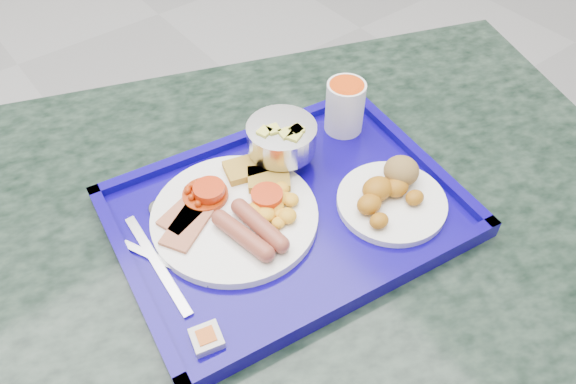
# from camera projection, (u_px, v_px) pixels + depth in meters

# --- Properties ---
(floor) EXTENTS (6.00, 6.00, 0.00)m
(floor) POSITION_uv_depth(u_px,v_px,m) (178.00, 274.00, 1.63)
(floor) COLOR #969699
(floor) RESTS_ON ground
(table) EXTENTS (1.37, 1.14, 0.73)m
(table) POSITION_uv_depth(u_px,v_px,m) (276.00, 284.00, 0.97)
(table) COLOR slate
(table) RESTS_ON floor
(tray) EXTENTS (0.53, 0.42, 0.03)m
(tray) POSITION_uv_depth(u_px,v_px,m) (288.00, 214.00, 0.82)
(tray) COLOR #0D027C
(tray) RESTS_ON table
(main_plate) EXTENTS (0.24, 0.24, 0.04)m
(main_plate) POSITION_uv_depth(u_px,v_px,m) (238.00, 212.00, 0.79)
(main_plate) COLOR white
(main_plate) RESTS_ON tray
(bread_plate) EXTENTS (0.16, 0.16, 0.05)m
(bread_plate) POSITION_uv_depth(u_px,v_px,m) (391.00, 194.00, 0.81)
(bread_plate) COLOR white
(bread_plate) RESTS_ON tray
(fruit_bowl) EXTENTS (0.11, 0.11, 0.07)m
(fruit_bowl) POSITION_uv_depth(u_px,v_px,m) (282.00, 139.00, 0.85)
(fruit_bowl) COLOR #B2B2B4
(fruit_bowl) RESTS_ON tray
(juice_cup) EXTENTS (0.06, 0.06, 0.09)m
(juice_cup) POSITION_uv_depth(u_px,v_px,m) (345.00, 105.00, 0.90)
(juice_cup) COLOR white
(juice_cup) RESTS_ON tray
(spoon) EXTENTS (0.10, 0.18, 0.01)m
(spoon) POSITION_uv_depth(u_px,v_px,m) (162.00, 224.00, 0.79)
(spoon) COLOR #B2B2B4
(spoon) RESTS_ON tray
(knife) EXTENTS (0.03, 0.19, 0.00)m
(knife) POSITION_uv_depth(u_px,v_px,m) (157.00, 264.00, 0.75)
(knife) COLOR #B2B2B4
(knife) RESTS_ON tray
(jam_packet) EXTENTS (0.04, 0.04, 0.01)m
(jam_packet) POSITION_uv_depth(u_px,v_px,m) (207.00, 338.00, 0.67)
(jam_packet) COLOR silver
(jam_packet) RESTS_ON tray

